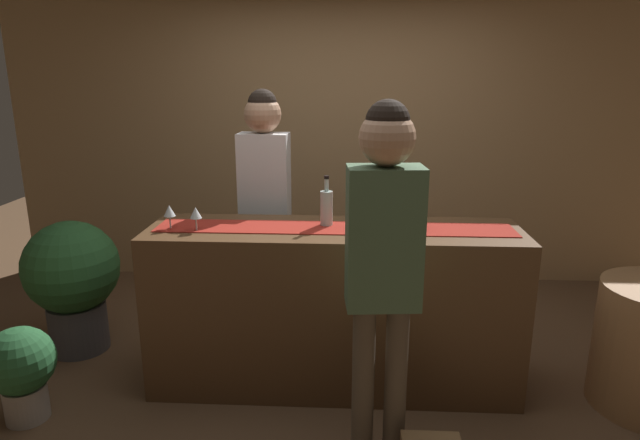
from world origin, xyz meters
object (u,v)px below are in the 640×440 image
(wine_glass_near_customer, at_px, (196,214))
(bartender, at_px, (265,188))
(wine_bottle_green, at_px, (388,208))
(potted_plant_tall, at_px, (73,277))
(potted_plant_small, at_px, (21,368))
(wine_glass_mid_counter, at_px, (169,212))
(customer_sipping, at_px, (384,248))
(wine_bottle_clear, at_px, (326,207))
(wine_bottle_amber, at_px, (420,210))

(wine_glass_near_customer, relative_size, bartender, 0.08)
(wine_bottle_green, distance_m, potted_plant_tall, 2.20)
(potted_plant_tall, bearing_deg, potted_plant_small, -83.78)
(wine_glass_mid_counter, bearing_deg, customer_sipping, -27.75)
(wine_bottle_clear, xyz_separation_m, wine_glass_mid_counter, (-0.91, -0.12, -0.01))
(wine_bottle_amber, height_order, customer_sipping, customer_sipping)
(wine_glass_mid_counter, bearing_deg, potted_plant_tall, 155.36)
(wine_bottle_amber, relative_size, potted_plant_tall, 0.33)
(wine_bottle_green, distance_m, customer_sipping, 0.75)
(wine_bottle_clear, relative_size, potted_plant_small, 0.55)
(wine_bottle_clear, distance_m, wine_glass_near_customer, 0.76)
(wine_bottle_clear, distance_m, wine_bottle_amber, 0.55)
(wine_glass_near_customer, bearing_deg, bartender, 66.77)
(wine_glass_mid_counter, bearing_deg, wine_bottle_clear, 7.68)
(wine_bottle_green, height_order, potted_plant_small, wine_bottle_green)
(wine_bottle_green, height_order, customer_sipping, customer_sipping)
(wine_bottle_clear, xyz_separation_m, wine_bottle_green, (0.36, -0.01, 0.00))
(wine_glass_mid_counter, bearing_deg, potted_plant_small, -150.74)
(wine_bottle_green, xyz_separation_m, potted_plant_tall, (-2.11, 0.27, -0.58))
(wine_bottle_clear, distance_m, bartender, 0.69)
(wine_bottle_clear, distance_m, customer_sipping, 0.81)
(customer_sipping, bearing_deg, wine_bottle_green, 79.96)
(wine_bottle_clear, distance_m, potted_plant_tall, 1.86)
(wine_bottle_clear, height_order, wine_glass_mid_counter, wine_bottle_clear)
(customer_sipping, distance_m, potted_plant_tall, 2.35)
(customer_sipping, height_order, potted_plant_tall, customer_sipping)
(potted_plant_small, bearing_deg, wine_bottle_green, 14.87)
(wine_bottle_clear, relative_size, bartender, 0.17)
(wine_glass_mid_counter, height_order, potted_plant_tall, wine_glass_mid_counter)
(customer_sipping, bearing_deg, potted_plant_small, 168.97)
(wine_glass_near_customer, height_order, customer_sipping, customer_sipping)
(bartender, relative_size, potted_plant_small, 3.24)
(potted_plant_small, bearing_deg, bartender, 41.40)
(wine_glass_near_customer, relative_size, potted_plant_small, 0.26)
(wine_glass_near_customer, bearing_deg, potted_plant_tall, 157.21)
(wine_bottle_green, relative_size, bartender, 0.17)
(wine_bottle_amber, bearing_deg, wine_glass_near_customer, -174.70)
(bartender, bearing_deg, wine_glass_near_customer, 69.27)
(wine_bottle_amber, xyz_separation_m, wine_glass_mid_counter, (-1.45, -0.08, -0.01))
(potted_plant_small, bearing_deg, potted_plant_tall, 96.22)
(wine_bottle_green, distance_m, wine_glass_mid_counter, 1.27)
(wine_bottle_green, bearing_deg, bartender, 146.77)
(wine_glass_mid_counter, bearing_deg, wine_bottle_amber, 3.25)
(wine_bottle_clear, bearing_deg, wine_bottle_amber, -4.17)
(wine_bottle_green, bearing_deg, potted_plant_tall, 172.69)
(bartender, height_order, customer_sipping, bartender)
(potted_plant_small, bearing_deg, wine_bottle_amber, 12.87)
(wine_bottle_clear, distance_m, potted_plant_small, 1.92)
(bartender, bearing_deg, potted_plant_tall, 13.85)
(customer_sipping, bearing_deg, wine_glass_near_customer, 145.25)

